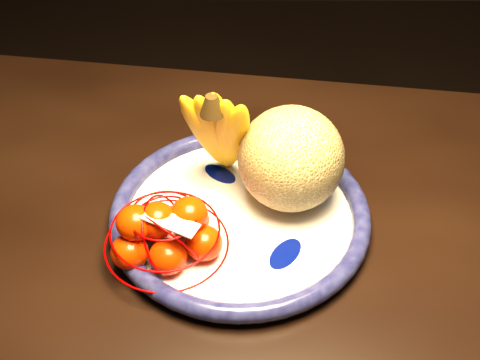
{
  "coord_description": "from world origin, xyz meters",
  "views": [
    {
      "loc": [
        -0.23,
        -0.46,
        1.43
      ],
      "look_at": [
        -0.24,
        0.18,
        0.84
      ],
      "focal_mm": 50.0,
      "sensor_mm": 36.0,
      "label": 1
    }
  ],
  "objects_px": {
    "fruit_bowl": "(240,215)",
    "mandarin_bag": "(166,232)",
    "dining_table": "(417,343)",
    "banana_bunch": "(220,129)",
    "cantaloupe": "(291,159)"
  },
  "relations": [
    {
      "from": "dining_table",
      "to": "mandarin_bag",
      "type": "height_order",
      "value": "mandarin_bag"
    },
    {
      "from": "dining_table",
      "to": "banana_bunch",
      "type": "relative_size",
      "value": 8.92
    },
    {
      "from": "dining_table",
      "to": "mandarin_bag",
      "type": "bearing_deg",
      "value": 174.71
    },
    {
      "from": "fruit_bowl",
      "to": "mandarin_bag",
      "type": "bearing_deg",
      "value": -146.18
    },
    {
      "from": "mandarin_bag",
      "to": "banana_bunch",
      "type": "bearing_deg",
      "value": 63.55
    },
    {
      "from": "cantaloupe",
      "to": "mandarin_bag",
      "type": "xyz_separation_m",
      "value": [
        -0.16,
        -0.1,
        -0.04
      ]
    },
    {
      "from": "dining_table",
      "to": "fruit_bowl",
      "type": "height_order",
      "value": "fruit_bowl"
    },
    {
      "from": "fruit_bowl",
      "to": "dining_table",
      "type": "bearing_deg",
      "value": -30.63
    },
    {
      "from": "dining_table",
      "to": "banana_bunch",
      "type": "height_order",
      "value": "banana_bunch"
    },
    {
      "from": "fruit_bowl",
      "to": "banana_bunch",
      "type": "relative_size",
      "value": 1.92
    },
    {
      "from": "banana_bunch",
      "to": "mandarin_bag",
      "type": "xyz_separation_m",
      "value": [
        -0.07,
        -0.13,
        -0.06
      ]
    },
    {
      "from": "banana_bunch",
      "to": "mandarin_bag",
      "type": "height_order",
      "value": "banana_bunch"
    },
    {
      "from": "fruit_bowl",
      "to": "banana_bunch",
      "type": "bearing_deg",
      "value": 110.59
    },
    {
      "from": "mandarin_bag",
      "to": "fruit_bowl",
      "type": "bearing_deg",
      "value": 33.82
    },
    {
      "from": "cantaloupe",
      "to": "mandarin_bag",
      "type": "distance_m",
      "value": 0.19
    }
  ]
}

